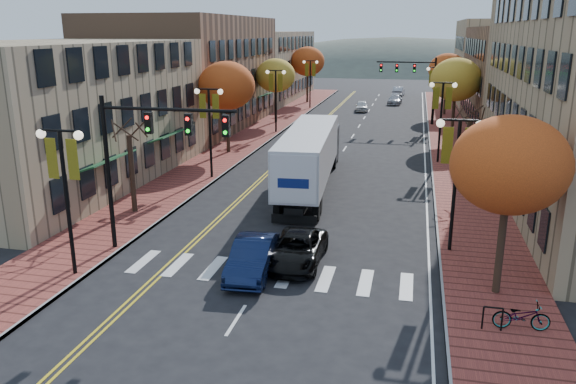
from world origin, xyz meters
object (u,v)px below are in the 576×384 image
Objects in this scene: semi_truck at (311,152)px; black_suv at (297,249)px; bicycle at (521,316)px; navy_sedan at (253,257)px.

black_suv is at bearing -86.12° from semi_truck.
semi_truck reaches higher than bicycle.
navy_sedan is 0.96× the size of black_suv.
navy_sedan is 2.42× the size of bicycle.
navy_sedan reaches higher than black_suv.
navy_sedan is (0.07, -13.44, -1.56)m from semi_truck.
bicycle is (10.01, -16.06, -1.66)m from semi_truck.
black_suv is at bearing 38.73° from navy_sedan.
black_suv is (1.55, 1.46, -0.09)m from navy_sedan.
semi_truck is at bearing 97.94° from black_suv.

